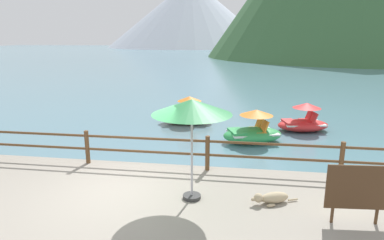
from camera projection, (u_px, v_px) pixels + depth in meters
name	position (u px, v px, depth m)	size (l,w,h in m)	color
ground_plane	(224.00, 65.00, 46.30)	(200.00, 200.00, 0.00)	slate
dock_railing	(146.00, 147.00, 9.17)	(23.92, 0.12, 0.95)	brown
sign_board	(358.00, 188.00, 6.30)	(1.18, 0.14, 1.19)	beige
beach_umbrella	(192.00, 108.00, 6.98)	(1.70, 1.70, 2.24)	#B2B2B7
dog_resting	(272.00, 198.00, 7.23)	(1.04, 0.52, 0.26)	tan
pedal_boat_0	(187.00, 115.00, 15.35)	(2.56, 1.42, 1.27)	orange
pedal_boat_2	(303.00, 122.00, 14.18)	(2.35, 1.66, 1.21)	red
pedal_boat_3	(253.00, 131.00, 12.64)	(2.58, 2.00, 1.26)	green
distant_peak	(191.00, 13.00, 124.44)	(61.44, 61.44, 24.25)	#A8B2C1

